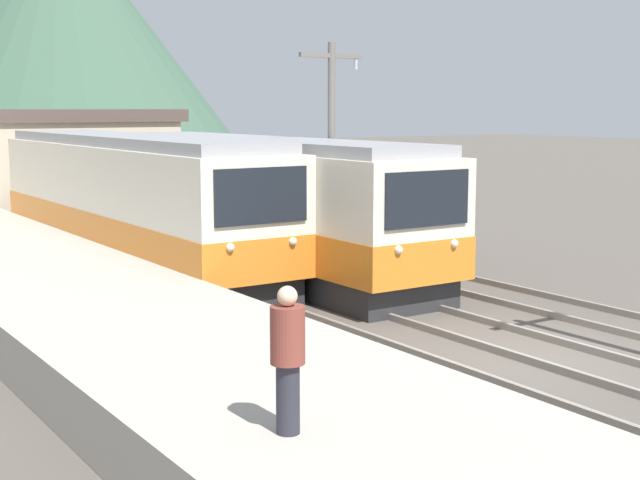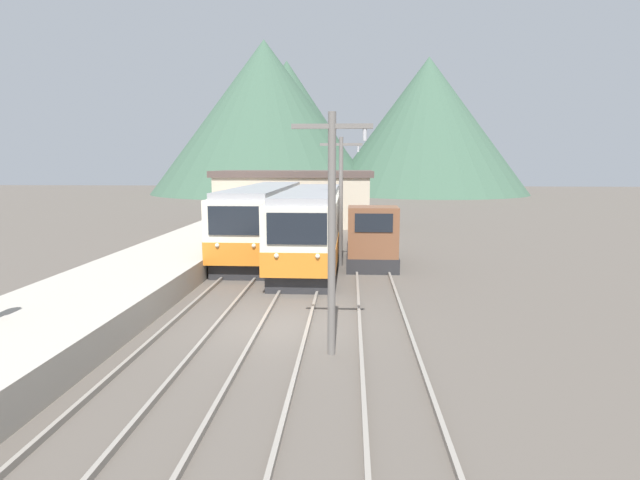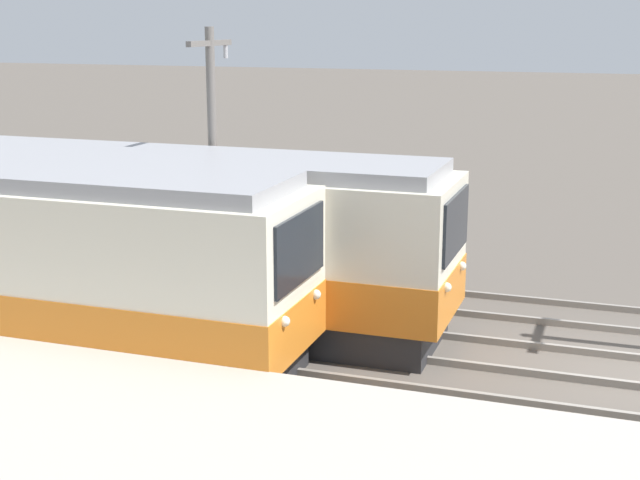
# 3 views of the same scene
# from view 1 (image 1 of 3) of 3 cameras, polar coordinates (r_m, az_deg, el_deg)

# --- Properties ---
(ground_plane) EXTENTS (200.00, 200.00, 0.00)m
(ground_plane) POSITION_cam_1_polar(r_m,az_deg,el_deg) (16.61, 14.37, -7.38)
(ground_plane) COLOR #564F47
(platform_left) EXTENTS (4.50, 54.00, 0.94)m
(platform_left) POSITION_cam_1_polar(r_m,az_deg,el_deg) (12.70, -5.09, -9.87)
(platform_left) COLOR #ADA599
(platform_left) RESTS_ON ground
(track_left) EXTENTS (1.54, 60.00, 0.14)m
(track_left) POSITION_cam_1_polar(r_m,az_deg,el_deg) (14.83, 7.56, -8.83)
(track_left) COLOR gray
(track_left) RESTS_ON ground
(track_center) EXTENTS (1.54, 60.00, 0.14)m
(track_center) POSITION_cam_1_polar(r_m,az_deg,el_deg) (16.74, 14.84, -7.03)
(track_center) COLOR gray
(track_center) RESTS_ON ground
(commuter_train_left) EXTENTS (2.84, 14.77, 3.71)m
(commuter_train_left) POSITION_cam_1_polar(r_m,az_deg,el_deg) (25.58, -11.99, 2.13)
(commuter_train_left) COLOR #28282B
(commuter_train_left) RESTS_ON ground
(commuter_train_center) EXTENTS (2.84, 14.52, 3.65)m
(commuter_train_center) POSITION_cam_1_polar(r_m,az_deg,el_deg) (24.79, -4.04, 2.04)
(commuter_train_center) COLOR #28282B
(commuter_train_center) RESTS_ON ground
(shunting_locomotive) EXTENTS (2.40, 5.44, 3.00)m
(shunting_locomotive) POSITION_cam_1_polar(r_m,az_deg,el_deg) (25.71, 2.82, 1.18)
(shunting_locomotive) COLOR #28282B
(shunting_locomotive) RESTS_ON ground
(catenary_mast_mid) EXTENTS (2.00, 0.20, 6.19)m
(catenary_mast_mid) POSITION_cam_1_polar(r_m,az_deg,el_deg) (24.23, 0.75, 5.96)
(catenary_mast_mid) COLOR slate
(catenary_mast_mid) RESTS_ON ground
(person_on_platform) EXTENTS (0.38, 0.38, 1.64)m
(person_on_platform) POSITION_cam_1_polar(r_m,az_deg,el_deg) (9.67, -2.08, -7.32)
(person_on_platform) COLOR #282833
(person_on_platform) RESTS_ON platform_left
(station_building) EXTENTS (12.60, 6.30, 4.41)m
(station_building) POSITION_cam_1_polar(r_m,az_deg,el_deg) (37.90, -19.08, 4.61)
(station_building) COLOR beige
(station_building) RESTS_ON ground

